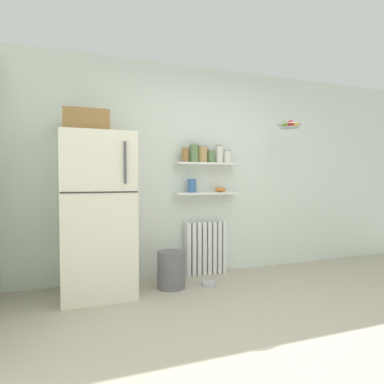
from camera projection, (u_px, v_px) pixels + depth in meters
The scene contains 17 objects.
ground_plane at pixel (260, 319), 2.83m from camera, with size 7.04×7.04×0.00m, color #B2A893.
back_wall at pixel (195, 171), 4.24m from camera, with size 7.04×0.10×2.60m, color silver.
refrigerator at pixel (97, 210), 3.44m from camera, with size 0.72×0.75×1.87m.
radiator at pixel (206, 248), 4.18m from camera, with size 0.53×0.12×0.67m.
wall_shelf_lower at pixel (207, 193), 4.13m from camera, with size 0.82×0.22×0.03m, color white.
wall_shelf_upper at pixel (207, 164), 4.12m from camera, with size 0.82×0.22×0.03m, color white.
storage_jar_0 at pixel (185, 155), 4.01m from camera, with size 0.08×0.08×0.19m.
storage_jar_1 at pixel (194, 153), 4.05m from camera, with size 0.11×0.11×0.23m.
storage_jar_2 at pixel (203, 154), 4.09m from camera, with size 0.12×0.12×0.21m.
storage_jar_3 at pixel (211, 156), 4.13m from camera, with size 0.09×0.09×0.17m.
storage_jar_4 at pixel (219, 154), 4.17m from camera, with size 0.09×0.09×0.23m.
storage_jar_5 at pixel (227, 157), 4.21m from camera, with size 0.09×0.09×0.17m.
vase at pixel (192, 186), 4.06m from camera, with size 0.10×0.10×0.17m, color #38609E.
shelf_bowl at pixel (220, 190), 4.19m from camera, with size 0.14×0.14×0.06m, color orange.
trash_bin at pixel (171, 270), 3.65m from camera, with size 0.31×0.31×0.40m, color slate.
pet_food_bowl at pixel (208, 283), 3.73m from camera, with size 0.16×0.16×0.05m, color #B7B7BC.
hanging_fruit_basket at pixel (289, 125), 4.16m from camera, with size 0.30×0.30×0.10m.
Camera 1 is at (-1.51, -1.92, 1.19)m, focal length 31.13 mm.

